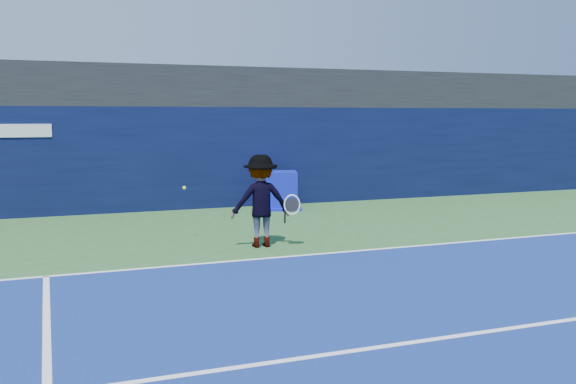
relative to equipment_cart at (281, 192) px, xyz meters
name	(u,v)px	position (x,y,z in m)	size (l,w,h in m)	color
ground	(390,294)	(-1.54, -9.21, -0.51)	(80.00, 80.00, 0.00)	#2D5E2A
baseline	(315,254)	(-1.54, -6.21, -0.50)	(24.00, 0.10, 0.01)	white
service_line	(470,334)	(-1.54, -11.21, -0.50)	(24.00, 0.10, 0.01)	white
stadium_band	(210,88)	(-1.54, 2.29, 3.09)	(36.00, 3.00, 1.20)	black
back_wall_assembly	(219,157)	(-1.55, 1.29, 0.99)	(36.00, 1.03, 3.00)	black
equipment_cart	(281,192)	(0.00, 0.00, 0.00)	(1.43, 1.43, 1.11)	#0C12AD
tennis_player	(261,201)	(-2.28, -5.05, 0.46)	(1.42, 0.83, 1.94)	silver
tennis_ball	(184,188)	(-3.65, -3.83, 0.67)	(0.08, 0.08, 0.08)	#D0E919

